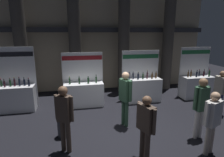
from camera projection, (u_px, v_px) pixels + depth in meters
name	position (u px, v px, depth m)	size (l,w,h in m)	color
ground_plane	(119.00, 132.00, 5.86)	(24.00, 24.00, 0.00)	black
hall_colonnade	(98.00, 38.00, 9.65)	(11.72, 1.18, 5.78)	tan
exhibitor_booth_0	(14.00, 96.00, 7.32)	(1.63, 0.66, 2.51)	white
exhibitor_booth_1	(84.00, 92.00, 7.84)	(1.71, 0.66, 2.24)	white
exhibitor_booth_2	(142.00, 88.00, 8.36)	(1.73, 0.66, 2.28)	white
exhibitor_booth_3	(196.00, 85.00, 8.83)	(1.53, 0.66, 2.38)	white
trash_bin	(63.00, 125.00, 5.52)	(0.33, 0.33, 0.71)	#38383D
visitor_0	(221.00, 88.00, 7.03)	(0.25, 0.62, 1.66)	navy
visitor_1	(64.00, 114.00, 4.64)	(0.47, 0.35, 1.79)	#47382D
visitor_2	(146.00, 123.00, 4.33)	(0.34, 0.60, 1.66)	#47382D
visitor_3	(212.00, 118.00, 4.58)	(0.54, 0.38, 1.67)	#ADA393
visitor_5	(201.00, 103.00, 5.28)	(0.49, 0.29, 1.83)	silver
visitor_6	(125.00, 94.00, 6.00)	(0.38, 0.51, 1.84)	#33563D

